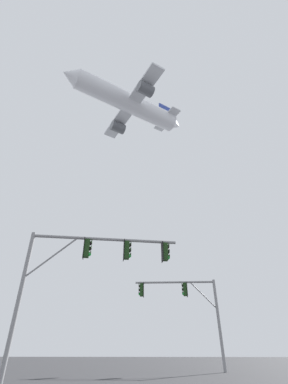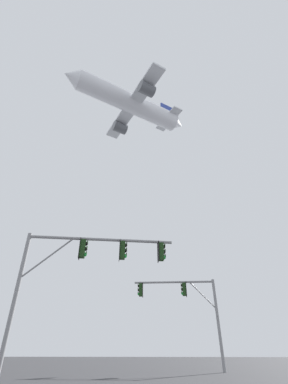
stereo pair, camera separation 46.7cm
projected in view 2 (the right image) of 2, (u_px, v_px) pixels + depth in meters
name	position (u px, v px, depth m)	size (l,w,h in m)	color
signal_pole_near	(85.00, 262.00, 13.03)	(7.22, 1.58, 6.24)	gray
signal_pole_far	(186.00, 300.00, 19.35)	(5.96, 0.47, 5.78)	gray
airplane	(130.00, 103.00, 62.56)	(27.55, 21.46, 8.40)	white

